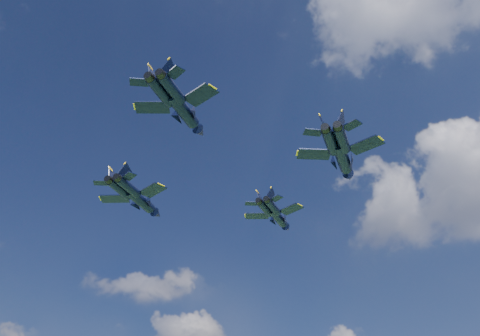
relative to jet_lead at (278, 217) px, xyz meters
name	(u,v)px	position (x,y,z in m)	size (l,w,h in m)	color
jet_lead	(278,217)	(0.00, 0.00, 0.00)	(11.71, 15.79, 3.72)	black
jet_left	(141,201)	(-13.98, -23.26, -1.25)	(13.07, 17.64, 4.15)	black
jet_right	(343,158)	(21.93, -12.44, -1.10)	(13.31, 18.39, 4.35)	black
jet_slot	(184,111)	(8.96, -36.11, 0.79)	(12.93, 17.60, 4.15)	black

